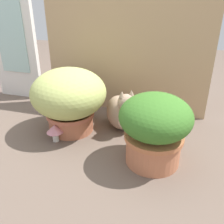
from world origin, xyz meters
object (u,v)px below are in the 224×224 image
at_px(grass_planter, 69,97).
at_px(mushroom_ornament_pink, 55,130).
at_px(cat, 121,112).
at_px(leafy_planter, 155,127).

distance_m(grass_planter, mushroom_ornament_pink, 0.22).
bearing_deg(cat, leafy_planter, -49.91).
bearing_deg(leafy_planter, cat, 130.09).
relative_size(cat, mushroom_ornament_pink, 3.32).
height_order(cat, mushroom_ornament_pink, cat).
distance_m(leafy_planter, mushroom_ornament_pink, 0.61).
relative_size(leafy_planter, mushroom_ornament_pink, 3.43).
bearing_deg(mushroom_ornament_pink, leafy_planter, -3.24).
bearing_deg(leafy_planter, mushroom_ornament_pink, 176.76).
xyz_separation_m(grass_planter, cat, (0.31, 0.11, -0.11)).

